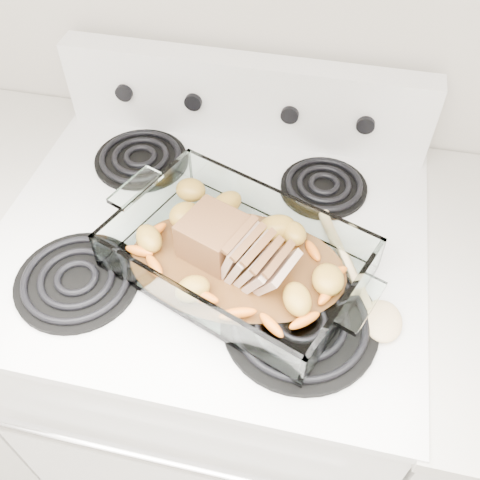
# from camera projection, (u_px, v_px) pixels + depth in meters

# --- Properties ---
(electric_range) EXTENTS (0.78, 0.70, 1.12)m
(electric_range) POSITION_uv_depth(u_px,v_px,m) (218.00, 353.00, 1.33)
(electric_range) COLOR white
(electric_range) RESTS_ON ground
(baking_dish) EXTENTS (0.40, 0.27, 0.08)m
(baking_dish) POSITION_uv_depth(u_px,v_px,m) (237.00, 259.00, 0.90)
(baking_dish) COLOR white
(baking_dish) RESTS_ON electric_range
(pork_roast) EXTENTS (0.20, 0.09, 0.08)m
(pork_roast) POSITION_uv_depth(u_px,v_px,m) (226.00, 248.00, 0.89)
(pork_roast) COLOR brown
(pork_roast) RESTS_ON baking_dish
(roast_vegetables) EXTENTS (0.34, 0.19, 0.04)m
(roast_vegetables) POSITION_uv_depth(u_px,v_px,m) (240.00, 241.00, 0.92)
(roast_vegetables) COLOR orange
(roast_vegetables) RESTS_ON baking_dish
(wooden_spoon) EXTENTS (0.16, 0.26, 0.02)m
(wooden_spoon) POSITION_uv_depth(u_px,v_px,m) (366.00, 293.00, 0.88)
(wooden_spoon) COLOR beige
(wooden_spoon) RESTS_ON electric_range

